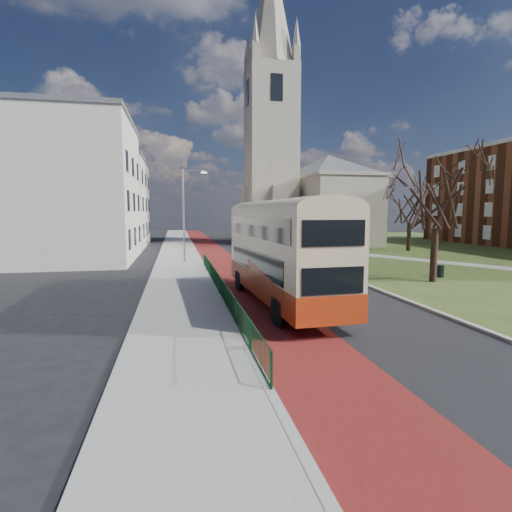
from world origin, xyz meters
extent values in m
plane|color=black|center=(0.00, 0.00, 0.00)|extent=(160.00, 160.00, 0.00)
cube|color=black|center=(1.50, 20.00, 0.01)|extent=(9.00, 120.00, 0.01)
cube|color=#591414|center=(-1.20, 20.00, 0.01)|extent=(3.40, 120.00, 0.01)
cube|color=gray|center=(-5.00, 20.00, 0.06)|extent=(4.00, 120.00, 0.12)
cube|color=#999993|center=(-3.00, 20.00, 0.07)|extent=(0.25, 120.00, 0.13)
cube|color=#999993|center=(6.10, 22.00, 0.07)|extent=(0.25, 80.00, 0.13)
cube|color=#354C1B|center=(26.00, 22.00, 0.02)|extent=(40.00, 80.00, 0.04)
cube|color=#9E998C|center=(20.00, 10.00, 0.06)|extent=(18.84, 32.82, 0.03)
cylinder|color=#0D391B|center=(-2.95, 4.00, 1.10)|extent=(0.04, 24.00, 0.04)
cylinder|color=#0D391B|center=(-2.95, 4.00, 0.15)|extent=(0.04, 24.00, 0.04)
cube|color=gray|center=(8.00, 38.00, 12.00)|extent=(6.50, 6.50, 24.00)
cone|color=gray|center=(8.00, 38.00, 32.00)|extent=(6.76, 6.76, 16.00)
cone|color=gray|center=(5.27, 35.27, 27.80)|extent=(1.10, 1.10, 3.60)
cone|color=gray|center=(10.73, 35.27, 27.80)|extent=(1.10, 1.10, 3.60)
cone|color=gray|center=(5.27, 40.73, 27.80)|extent=(1.10, 1.10, 3.60)
cone|color=gray|center=(10.73, 40.73, 27.80)|extent=(1.10, 1.10, 3.60)
cube|color=gray|center=(16.50, 38.00, 4.50)|extent=(9.00, 18.00, 9.00)
pyramid|color=#565960|center=(16.50, 38.00, 12.60)|extent=(9.00, 18.00, 3.60)
cube|color=beige|center=(-14.00, 22.00, 6.25)|extent=(10.00, 14.00, 12.50)
cube|color=#565960|center=(-14.00, 22.00, 12.75)|extent=(10.30, 14.30, 0.50)
cube|color=beige|center=(-14.00, 38.00, 5.50)|extent=(10.00, 16.00, 11.00)
cube|color=#565960|center=(-14.00, 38.00, 11.25)|extent=(10.30, 16.30, 0.50)
cylinder|color=gray|center=(-4.50, 18.00, 4.12)|extent=(0.16, 0.16, 8.00)
cylinder|color=gray|center=(-3.60, 18.00, 8.02)|extent=(1.80, 0.10, 0.10)
cube|color=silver|center=(-2.70, 18.00, 7.87)|extent=(0.50, 0.18, 0.12)
cube|color=#A02B0E|center=(-0.22, 1.31, 1.08)|extent=(3.28, 11.76, 1.06)
cube|color=#C9B489|center=(-0.22, 1.31, 3.14)|extent=(3.25, 11.70, 3.07)
cube|color=black|center=(-1.57, 1.56, 2.19)|extent=(0.54, 9.54, 1.01)
cube|color=black|center=(1.09, 1.70, 2.19)|extent=(0.54, 9.54, 1.01)
cube|color=black|center=(-1.55, 1.25, 3.78)|extent=(0.58, 10.47, 0.95)
cube|color=black|center=(1.10, 1.38, 3.78)|extent=(0.58, 10.47, 0.95)
cube|color=black|center=(-0.51, 7.10, 2.19)|extent=(2.38, 0.20, 1.11)
cube|color=black|center=(-0.51, 7.10, 3.78)|extent=(2.38, 0.20, 0.95)
cube|color=orange|center=(-0.51, 7.10, 4.38)|extent=(1.89, 0.19, 0.32)
cylinder|color=black|center=(-1.65, 5.21, 0.55)|extent=(0.37, 1.12, 1.10)
cylinder|color=black|center=(0.80, 5.33, 0.55)|extent=(0.37, 1.12, 1.10)
cylinder|color=black|center=(-1.28, -2.24, 0.55)|extent=(0.37, 1.12, 1.10)
cylinder|color=black|center=(1.18, -2.11, 0.55)|extent=(0.37, 1.12, 1.10)
cylinder|color=black|center=(10.90, 5.32, 1.75)|extent=(0.55, 0.55, 3.42)
cylinder|color=black|center=(21.02, 24.17, 1.63)|extent=(0.56, 0.56, 3.18)
cylinder|color=black|center=(12.49, 6.81, 0.47)|extent=(0.68, 0.68, 0.85)
cylinder|color=gray|center=(12.49, 6.81, 0.92)|extent=(0.73, 0.73, 0.06)
camera|label=1|loc=(-5.19, -17.19, 4.49)|focal=28.00mm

